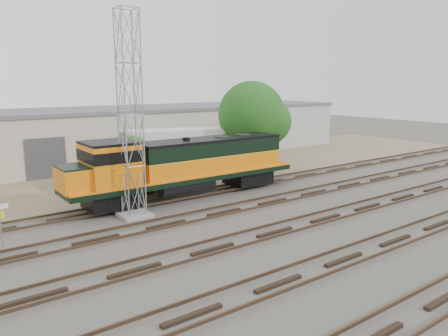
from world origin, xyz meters
TOP-DOWN VIEW (x-y plane):
  - ground at (0.00, 0.00)m, footprint 140.00×140.00m
  - dirt_strip at (0.00, 15.00)m, footprint 80.00×16.00m
  - tracks at (0.00, -3.00)m, footprint 80.00×20.40m
  - warehouse at (0.04, 22.98)m, footprint 58.40×10.40m
  - locomotive at (-0.16, 6.00)m, footprint 16.92×2.97m
  - signal_tower at (-4.65, 4.20)m, footprint 1.74×1.74m
  - sign_post at (-11.96, 3.25)m, footprint 0.87×0.29m
  - semi_trailer at (6.20, 12.74)m, footprint 12.87×5.63m
  - dumpster_blue at (15.30, 15.61)m, footprint 1.78×1.70m
  - dumpster_red at (18.89, 18.20)m, footprint 1.76×1.69m
  - tree_mid at (-2.19, 9.65)m, footprint 4.61×4.39m
  - tree_east at (10.04, 10.40)m, footprint 6.20×5.91m

SIDE VIEW (x-z plane):
  - ground at x=0.00m, z-range 0.00..0.00m
  - dirt_strip at x=0.00m, z-range 0.00..0.02m
  - tracks at x=0.00m, z-range -0.06..0.22m
  - dumpster_red at x=18.89m, z-range 0.00..1.40m
  - dumpster_blue at x=15.30m, z-range 0.00..1.50m
  - sign_post at x=-11.96m, z-range 0.44..2.63m
  - tree_mid at x=-2.19m, z-range -0.37..4.02m
  - locomotive at x=-0.16m, z-range 0.31..4.37m
  - semi_trailer at x=6.20m, z-range 0.50..4.39m
  - warehouse at x=0.04m, z-range 0.00..5.30m
  - tree_east at x=10.04m, z-range 0.88..8.85m
  - signal_tower at x=-4.65m, z-range -0.15..11.66m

